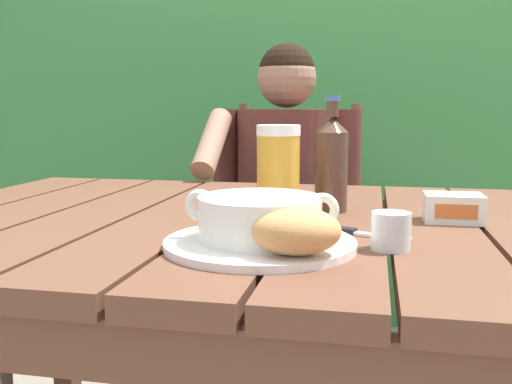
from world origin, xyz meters
TOP-DOWN VIEW (x-y plane):
  - dining_table at (-0.00, 0.00)m, footprint 1.47×0.99m
  - hedge_backdrop at (-0.03, 1.81)m, footprint 3.97×0.91m
  - chair_near_diner at (-0.06, 0.93)m, footprint 0.46×0.45m
  - person_eating at (-0.06, 0.73)m, footprint 0.48×0.47m
  - serving_plate at (0.05, -0.24)m, footprint 0.29×0.29m
  - soup_bowl at (0.05, -0.24)m, footprint 0.24×0.19m
  - bread_roll at (0.12, -0.32)m, footprint 0.14×0.12m
  - beer_glass at (0.04, 0.02)m, footprint 0.09×0.09m
  - beer_bottle at (0.14, 0.09)m, footprint 0.07×0.07m
  - water_glass_small at (0.25, -0.21)m, footprint 0.06×0.06m
  - butter_tub at (0.37, 0.03)m, footprint 0.11×0.08m
  - table_knife at (0.19, -0.12)m, footprint 0.16×0.07m

SIDE VIEW (x-z plane):
  - chair_near_diner at x=-0.06m, z-range -0.01..0.99m
  - dining_table at x=0.00m, z-range 0.30..1.08m
  - person_eating at x=-0.06m, z-range 0.11..1.30m
  - table_knife at x=0.19m, z-range 0.77..0.78m
  - serving_plate at x=0.05m, z-range 0.77..0.79m
  - butter_tub at x=0.37m, z-range 0.77..0.83m
  - water_glass_small at x=0.25m, z-range 0.77..0.83m
  - bread_roll at x=0.12m, z-range 0.79..0.85m
  - soup_bowl at x=0.05m, z-range 0.78..0.86m
  - beer_glass at x=0.04m, z-range 0.78..0.95m
  - beer_bottle at x=0.14m, z-range 0.76..0.99m
  - hedge_backdrop at x=-0.03m, z-range -0.14..2.30m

